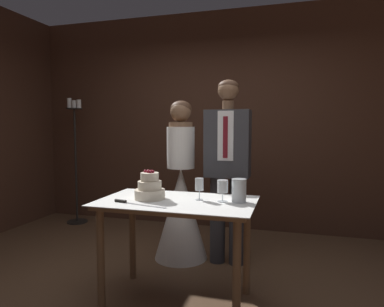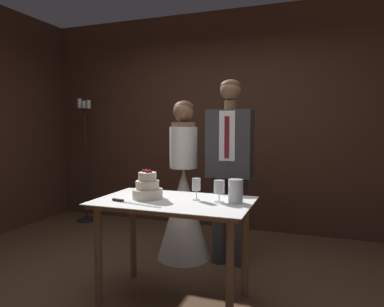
# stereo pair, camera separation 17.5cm
# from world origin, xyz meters

# --- Properties ---
(ground_plane) EXTENTS (40.00, 40.00, 0.00)m
(ground_plane) POSITION_xyz_m (0.00, 0.00, 0.00)
(ground_plane) COLOR brown
(wall_back) EXTENTS (5.45, 0.12, 2.85)m
(wall_back) POSITION_xyz_m (0.00, 2.06, 1.42)
(wall_back) COLOR #472B1E
(wall_back) RESTS_ON ground_plane
(cake_table) EXTENTS (1.19, 0.71, 0.79)m
(cake_table) POSITION_xyz_m (0.09, -0.02, 0.67)
(cake_table) COLOR brown
(cake_table) RESTS_ON ground_plane
(tiered_cake) EXTENTS (0.24, 0.24, 0.23)m
(tiered_cake) POSITION_xyz_m (-0.13, -0.03, 0.87)
(tiered_cake) COLOR beige
(tiered_cake) RESTS_ON cake_table
(cake_knife) EXTENTS (0.44, 0.11, 0.02)m
(cake_knife) POSITION_xyz_m (-0.21, -0.22, 0.79)
(cake_knife) COLOR silver
(cake_knife) RESTS_ON cake_table
(wine_glass_near) EXTENTS (0.08, 0.08, 0.16)m
(wine_glass_near) POSITION_xyz_m (0.43, 0.03, 0.90)
(wine_glass_near) COLOR silver
(wine_glass_near) RESTS_ON cake_table
(wine_glass_middle) EXTENTS (0.06, 0.06, 0.17)m
(wine_glass_middle) POSITION_xyz_m (0.25, 0.04, 0.90)
(wine_glass_middle) COLOR silver
(wine_glass_middle) RESTS_ON cake_table
(hurricane_candle) EXTENTS (0.11, 0.11, 0.17)m
(hurricane_candle) POSITION_xyz_m (0.55, 0.05, 0.87)
(hurricane_candle) COLOR silver
(hurricane_candle) RESTS_ON cake_table
(bride) EXTENTS (0.54, 0.54, 1.61)m
(bride) POSITION_xyz_m (-0.15, 0.82, 0.59)
(bride) COLOR white
(bride) RESTS_ON ground_plane
(groom) EXTENTS (0.43, 0.25, 1.79)m
(groom) POSITION_xyz_m (0.33, 0.81, 1.00)
(groom) COLOR #38383D
(groom) RESTS_ON ground_plane
(candle_stand) EXTENTS (0.28, 0.28, 1.74)m
(candle_stand) POSITION_xyz_m (-1.96, 1.64, 0.87)
(candle_stand) COLOR black
(candle_stand) RESTS_ON ground_plane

